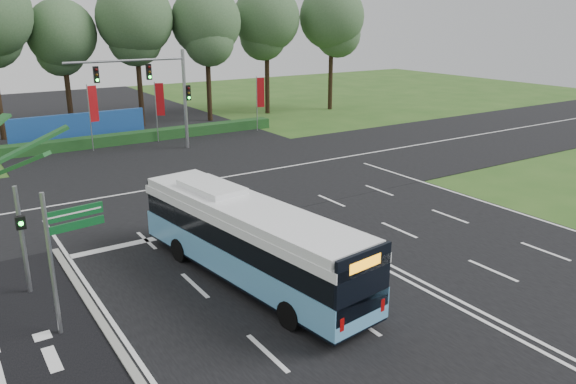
{
  "coord_description": "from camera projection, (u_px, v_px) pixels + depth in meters",
  "views": [
    {
      "loc": [
        -13.66,
        -16.91,
        9.19
      ],
      "look_at": [
        -1.34,
        2.0,
        2.1
      ],
      "focal_mm": 35.0,
      "sensor_mm": 36.0,
      "label": 1
    }
  ],
  "objects": [
    {
      "name": "banner_flag_mid",
      "position": [
        159.0,
        103.0,
        42.05
      ],
      "size": [
        0.63,
        0.31,
        4.54
      ],
      "rotation": [
        0.0,
        0.0,
        -0.41
      ],
      "color": "gray",
      "rests_on": "ground"
    },
    {
      "name": "kerb_strip",
      "position": [
        124.0,
        357.0,
        15.71
      ],
      "size": [
        0.25,
        18.0,
        0.12
      ],
      "primitive_type": "cube",
      "color": "gray",
      "rests_on": "ground"
    },
    {
      "name": "road_main",
      "position": [
        341.0,
        246.0,
        23.38
      ],
      "size": [
        20.0,
        120.0,
        0.04
      ],
      "primitive_type": "cube",
      "color": "black",
      "rests_on": "ground"
    },
    {
      "name": "city_bus",
      "position": [
        249.0,
        240.0,
        19.93
      ],
      "size": [
        3.69,
        11.18,
        3.15
      ],
      "rotation": [
        0.0,
        0.0,
        0.13
      ],
      "color": "#599FCF",
      "rests_on": "ground"
    },
    {
      "name": "road_cross",
      "position": [
        214.0,
        179.0,
        32.97
      ],
      "size": [
        120.0,
        14.0,
        0.05
      ],
      "primitive_type": "cube",
      "color": "black",
      "rests_on": "ground"
    },
    {
      "name": "eucalyptus_row",
      "position": [
        103.0,
        19.0,
        44.96
      ],
      "size": [
        49.24,
        8.94,
        12.77
      ],
      "color": "black",
      "rests_on": "ground"
    },
    {
      "name": "hedge",
      "position": [
        142.0,
        137.0,
        42.85
      ],
      "size": [
        22.0,
        1.2,
        0.8
      ],
      "primitive_type": "cube",
      "color": "#163C19",
      "rests_on": "ground"
    },
    {
      "name": "blue_hoarding",
      "position": [
        79.0,
        128.0,
        42.55
      ],
      "size": [
        10.0,
        0.3,
        2.2
      ],
      "primitive_type": "cube",
      "color": "navy",
      "rests_on": "ground"
    },
    {
      "name": "banner_flag_right",
      "position": [
        260.0,
        96.0,
        46.06
      ],
      "size": [
        0.64,
        0.27,
        4.51
      ],
      "rotation": [
        0.0,
        0.0,
        -0.35
      ],
      "color": "gray",
      "rests_on": "ground"
    },
    {
      "name": "pedestrian_signal",
      "position": [
        22.0,
        237.0,
        18.83
      ],
      "size": [
        0.32,
        0.44,
        3.88
      ],
      "rotation": [
        0.0,
        0.0,
        -0.03
      ],
      "color": "gray",
      "rests_on": "ground"
    },
    {
      "name": "street_sign",
      "position": [
        62.0,
        246.0,
        16.35
      ],
      "size": [
        1.74,
        0.33,
        4.5
      ],
      "rotation": [
        0.0,
        0.0,
        0.14
      ],
      "color": "gray",
      "rests_on": "ground"
    },
    {
      "name": "traffic_light_gantry",
      "position": [
        160.0,
        85.0,
        38.48
      ],
      "size": [
        8.41,
        0.28,
        7.0
      ],
      "color": "gray",
      "rests_on": "ground"
    },
    {
      "name": "ground",
      "position": [
        341.0,
        247.0,
        23.39
      ],
      "size": [
        120.0,
        120.0,
        0.0
      ],
      "primitive_type": "plane",
      "color": "#2C521B",
      "rests_on": "ground"
    },
    {
      "name": "banner_flag_left",
      "position": [
        92.0,
        108.0,
        39.14
      ],
      "size": [
        0.69,
        0.17,
        4.7
      ],
      "rotation": [
        0.0,
        0.0,
        0.17
      ],
      "color": "gray",
      "rests_on": "ground"
    }
  ]
}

